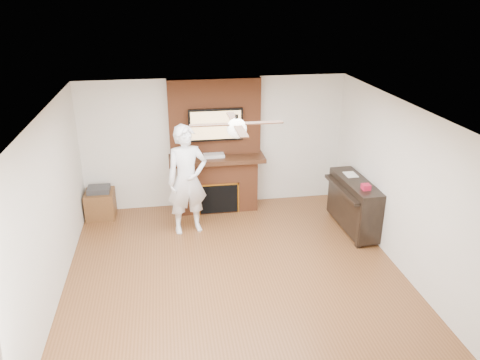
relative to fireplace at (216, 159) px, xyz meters
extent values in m
cube|color=brown|center=(0.00, -2.55, -1.09)|extent=(5.36, 5.86, 0.18)
cube|color=white|center=(0.00, -2.55, 1.59)|extent=(5.36, 5.86, 0.18)
cube|color=beige|center=(0.00, 0.29, 0.25)|extent=(5.36, 0.18, 2.50)
cube|color=beige|center=(0.00, -5.39, 0.25)|extent=(5.36, 0.18, 2.50)
cube|color=beige|center=(-2.59, -2.55, 0.25)|extent=(0.18, 5.86, 2.50)
cube|color=beige|center=(2.59, -2.55, 0.25)|extent=(0.18, 5.86, 2.50)
cube|color=brown|center=(0.00, -0.05, -0.50)|extent=(1.50, 0.50, 1.00)
cube|color=black|center=(0.00, -0.08, 0.04)|extent=(1.78, 0.64, 0.08)
cube|color=brown|center=(0.00, 0.10, 0.79)|extent=(1.70, 0.20, 1.42)
cube|color=black|center=(0.00, -0.30, -0.69)|extent=(0.70, 0.06, 0.55)
cube|color=#BF8C2D|center=(0.00, -0.31, -0.40)|extent=(0.78, 0.02, 0.03)
cube|color=#BF8C2D|center=(-0.38, -0.31, -0.69)|extent=(0.03, 0.02, 0.61)
cube|color=#BF8C2D|center=(0.38, -0.31, -0.69)|extent=(0.03, 0.02, 0.61)
cube|color=black|center=(0.00, -0.04, 0.68)|extent=(1.00, 0.07, 0.60)
cube|color=#DFB676|center=(0.00, -0.08, 0.68)|extent=(0.92, 0.01, 0.52)
cylinder|color=black|center=(0.00, -2.55, 1.43)|extent=(0.04, 0.04, 0.14)
sphere|color=white|center=(0.00, -2.55, 1.32)|extent=(0.26, 0.26, 0.26)
cube|color=black|center=(0.33, -2.55, 1.38)|extent=(0.55, 0.11, 0.01)
cube|color=black|center=(0.00, -2.22, 1.38)|extent=(0.11, 0.55, 0.01)
cube|color=black|center=(-0.33, -2.55, 1.38)|extent=(0.55, 0.11, 0.01)
cube|color=black|center=(0.00, -2.88, 1.38)|extent=(0.11, 0.55, 0.01)
imported|color=white|center=(-0.60, -0.88, -0.03)|extent=(0.78, 0.60, 1.93)
cube|color=#543218|center=(-2.20, -0.07, -0.74)|extent=(0.52, 0.52, 0.50)
cube|color=#2D2D2F|center=(-2.20, -0.07, -0.44)|extent=(0.40, 0.32, 0.10)
cube|color=black|center=(2.28, -1.29, -0.50)|extent=(0.47, 1.43, 0.87)
cube|color=black|center=(2.13, -1.92, -0.61)|extent=(0.07, 0.11, 0.76)
cube|color=black|center=(2.13, -0.66, -0.61)|extent=(0.07, 0.11, 0.76)
cube|color=black|center=(2.04, -1.29, -0.21)|extent=(0.21, 1.31, 0.05)
cube|color=silver|center=(2.28, -1.02, -0.06)|extent=(0.20, 0.27, 0.01)
cube|color=#AE1533|center=(2.28, -1.67, -0.02)|extent=(0.13, 0.13, 0.09)
cube|color=silver|center=(-0.05, -0.10, 0.11)|extent=(0.39, 0.23, 0.05)
cylinder|color=#BC7C16|center=(-0.05, -0.20, -0.94)|extent=(0.07, 0.07, 0.10)
cylinder|color=#408C38|center=(-0.03, -0.20, -0.94)|extent=(0.08, 0.08, 0.10)
cylinder|color=beige|center=(0.19, -0.19, -0.93)|extent=(0.07, 0.07, 0.12)
cylinder|color=#315795|center=(0.24, -0.20, -0.96)|extent=(0.06, 0.06, 0.08)
camera|label=1|loc=(-0.89, -8.30, 2.99)|focal=35.00mm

